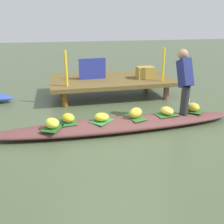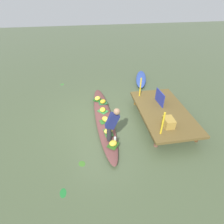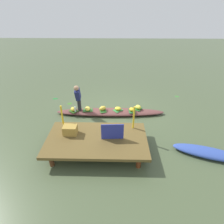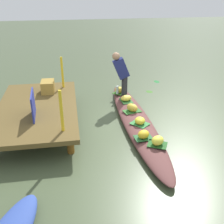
% 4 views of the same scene
% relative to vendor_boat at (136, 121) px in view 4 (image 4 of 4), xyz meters
% --- Properties ---
extents(canal_water, '(40.00, 40.00, 0.00)m').
position_rel_vendor_boat_xyz_m(canal_water, '(0.00, 0.00, -0.10)').
color(canal_water, '#455336').
rests_on(canal_water, ground).
extents(dock_platform, '(3.20, 1.80, 0.47)m').
position_rel_vendor_boat_xyz_m(dock_platform, '(0.36, 2.26, 0.31)').
color(dock_platform, brown).
rests_on(dock_platform, ground).
extents(vendor_boat, '(4.65, 0.73, 0.20)m').
position_rel_vendor_boat_xyz_m(vendor_boat, '(0.00, 0.00, 0.00)').
color(vendor_boat, brown).
rests_on(vendor_boat, ground).
extents(leaf_mat_0, '(0.48, 0.47, 0.01)m').
position_rel_vendor_boat_xyz_m(leaf_mat_0, '(-0.33, 0.00, 0.10)').
color(leaf_mat_0, '#35813D').
rests_on(leaf_mat_0, vendor_boat).
extents(banana_bunch_0, '(0.32, 0.29, 0.15)m').
position_rel_vendor_boat_xyz_m(banana_bunch_0, '(-0.33, 0.00, 0.18)').
color(banana_bunch_0, yellow).
rests_on(banana_bunch_0, vendor_boat).
extents(leaf_mat_1, '(0.46, 0.45, 0.01)m').
position_rel_vendor_boat_xyz_m(leaf_mat_1, '(1.57, 0.11, 0.10)').
color(leaf_mat_1, '#2D5F1D').
rests_on(leaf_mat_1, vendor_boat).
extents(banana_bunch_1, '(0.29, 0.31, 0.17)m').
position_rel_vendor_boat_xyz_m(banana_bunch_1, '(1.57, 0.11, 0.19)').
color(banana_bunch_1, gold).
rests_on(banana_bunch_1, vendor_boat).
extents(leaf_mat_2, '(0.45, 0.33, 0.01)m').
position_rel_vendor_boat_xyz_m(leaf_mat_2, '(0.97, 0.04, 0.10)').
color(leaf_mat_2, '#2F662C').
rests_on(leaf_mat_2, vendor_boat).
extents(banana_bunch_2, '(0.28, 0.34, 0.15)m').
position_rel_vendor_boat_xyz_m(banana_bunch_2, '(0.97, 0.04, 0.18)').
color(banana_bunch_2, yellow).
rests_on(banana_bunch_2, vendor_boat).
extents(leaf_mat_3, '(0.42, 0.45, 0.01)m').
position_rel_vendor_boat_xyz_m(leaf_mat_3, '(-1.21, -0.12, 0.10)').
color(leaf_mat_3, '#215720').
rests_on(leaf_mat_3, vendor_boat).
extents(banana_bunch_3, '(0.33, 0.34, 0.18)m').
position_rel_vendor_boat_xyz_m(banana_bunch_3, '(-1.21, -0.12, 0.19)').
color(banana_bunch_3, yellow).
rests_on(banana_bunch_3, vendor_boat).
extents(leaf_mat_4, '(0.30, 0.38, 0.01)m').
position_rel_vendor_boat_xyz_m(leaf_mat_4, '(-0.93, 0.08, 0.10)').
color(leaf_mat_4, '#276130').
rests_on(leaf_mat_4, vendor_boat).
extents(banana_bunch_4, '(0.32, 0.33, 0.16)m').
position_rel_vendor_boat_xyz_m(banana_bunch_4, '(-0.93, 0.08, 0.18)').
color(banana_bunch_4, gold).
rests_on(banana_bunch_4, vendor_boat).
extents(leaf_mat_5, '(0.37, 0.48, 0.01)m').
position_rel_vendor_boat_xyz_m(leaf_mat_5, '(0.32, 0.02, 0.10)').
color(leaf_mat_5, '#2D6827').
rests_on(leaf_mat_5, vendor_boat).
extents(banana_bunch_5, '(0.36, 0.34, 0.19)m').
position_rel_vendor_boat_xyz_m(banana_bunch_5, '(0.32, 0.02, 0.20)').
color(banana_bunch_5, gold).
rests_on(banana_bunch_5, vendor_boat).
extents(vendor_person, '(0.20, 0.47, 1.22)m').
position_rel_vendor_boat_xyz_m(vendor_person, '(1.32, 0.11, 0.79)').
color(vendor_person, '#28282D').
rests_on(vendor_person, vendor_boat).
extents(water_bottle, '(0.07, 0.07, 0.24)m').
position_rel_vendor_boat_xyz_m(water_bottle, '(1.48, 0.19, 0.22)').
color(water_bottle, silver).
rests_on(water_bottle, vendor_boat).
extents(market_banner, '(0.70, 0.07, 0.54)m').
position_rel_vendor_boat_xyz_m(market_banner, '(-0.14, 2.26, 0.64)').
color(market_banner, navy).
rests_on(market_banner, dock_platform).
extents(railing_post_west, '(0.06, 0.06, 0.83)m').
position_rel_vendor_boat_xyz_m(railing_post_west, '(-0.84, 1.66, 0.78)').
color(railing_post_west, yellow).
rests_on(railing_post_west, dock_platform).
extents(railing_post_east, '(0.06, 0.06, 0.83)m').
position_rel_vendor_boat_xyz_m(railing_post_east, '(1.56, 1.66, 0.78)').
color(railing_post_east, yellow).
rests_on(railing_post_east, dock_platform).
extents(produce_crate, '(0.45, 0.33, 0.31)m').
position_rel_vendor_boat_xyz_m(produce_crate, '(1.24, 2.05, 0.52)').
color(produce_crate, '#A48237').
rests_on(produce_crate, dock_platform).
extents(drifting_plant_0, '(0.29, 0.19, 0.01)m').
position_rel_vendor_boat_xyz_m(drifting_plant_0, '(2.84, -1.42, -0.09)').
color(drifting_plant_0, '#1D6E2C').
rests_on(drifting_plant_0, ground).
extents(drifting_plant_1, '(0.29, 0.28, 0.01)m').
position_rel_vendor_boat_xyz_m(drifting_plant_1, '(1.99, -0.91, -0.09)').
color(drifting_plant_1, '#3A6E24').
rests_on(drifting_plant_1, ground).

